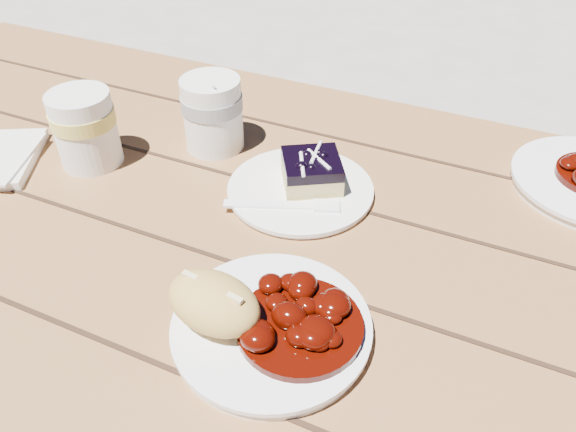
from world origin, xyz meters
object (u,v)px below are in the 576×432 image
at_px(second_cup, 85,129).
at_px(bread_roll, 214,303).
at_px(blueberry_cake, 312,171).
at_px(coffee_cup, 213,114).
at_px(main_plate, 272,328).
at_px(picnic_table, 348,335).
at_px(dessert_plate, 300,190).

bearing_deg(second_cup, bread_roll, -31.51).
bearing_deg(blueberry_cake, coffee_cup, 135.22).
xyz_separation_m(main_plate, coffee_cup, (-0.24, 0.30, 0.05)).
height_order(picnic_table, main_plate, main_plate).
xyz_separation_m(dessert_plate, coffee_cup, (-0.17, 0.06, 0.05)).
relative_size(main_plate, bread_roll, 1.93).
distance_m(bread_roll, second_cup, 0.39).
bearing_deg(picnic_table, blueberry_cake, 136.26).
bearing_deg(bread_roll, main_plate, 19.98).
bearing_deg(dessert_plate, bread_roll, -86.54).
bearing_deg(second_cup, coffee_cup, 38.25).
distance_m(main_plate, dessert_plate, 0.25).
relative_size(bread_roll, second_cup, 0.95).
distance_m(dessert_plate, blueberry_cake, 0.03).
height_order(bread_roll, dessert_plate, bread_roll).
xyz_separation_m(bread_roll, coffee_cup, (-0.19, 0.32, 0.01)).
distance_m(main_plate, blueberry_cake, 0.26).
height_order(main_plate, coffee_cup, coffee_cup).
xyz_separation_m(picnic_table, coffee_cup, (-0.28, 0.14, 0.22)).
xyz_separation_m(blueberry_cake, coffee_cup, (-0.18, 0.04, 0.02)).
bearing_deg(blueberry_cake, bread_roll, -119.79).
relative_size(picnic_table, bread_roll, 18.85).
height_order(picnic_table, coffee_cup, coffee_cup).
bearing_deg(coffee_cup, dessert_plate, -19.17).
height_order(main_plate, second_cup, second_cup).
height_order(picnic_table, dessert_plate, dessert_plate).
bearing_deg(coffee_cup, bread_roll, -59.63).
relative_size(picnic_table, second_cup, 17.92).
bearing_deg(second_cup, picnic_table, -3.58).
distance_m(main_plate, coffee_cup, 0.39).
relative_size(main_plate, coffee_cup, 1.84).
bearing_deg(picnic_table, coffee_cup, 153.38).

